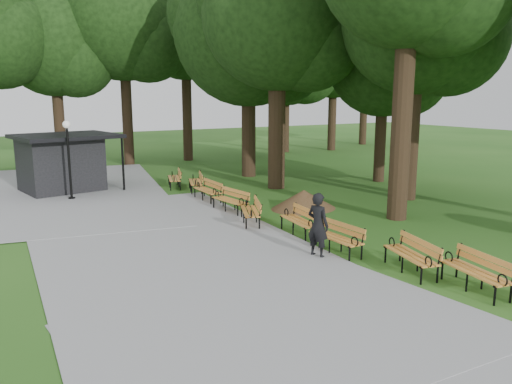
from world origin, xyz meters
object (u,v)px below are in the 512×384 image
bench_4 (299,221)px  bench_7 (207,191)px  bench_8 (195,182)px  bench_9 (174,178)px  lawn_tree_4 (248,31)px  lamp_post (68,144)px  person (318,225)px  lawn_tree_1 (419,17)px  kiosk (61,163)px  dirt_mound (304,199)px  bench_5 (250,211)px  bench_3 (336,238)px  bench_6 (230,201)px  lawn_tree_5 (384,60)px  bench_1 (475,272)px  bench_2 (411,255)px  lawn_tree_2 (278,15)px

bench_4 → bench_7: (-0.44, 6.15, 0.00)m
bench_8 → bench_9: bearing=-142.9°
bench_9 → lawn_tree_4: 8.72m
lamp_post → bench_7: (4.92, -3.10, -1.95)m
person → lawn_tree_4: lawn_tree_4 is taller
bench_9 → lawn_tree_1: 12.87m
lawn_tree_1 → bench_8: bearing=139.9°
kiosk → dirt_mound: kiosk is taller
bench_5 → bench_7: (0.28, 4.19, 0.00)m
bench_7 → bench_8: same height
person → dirt_mound: (3.08, 5.05, -0.53)m
bench_3 → bench_9: same height
bench_6 → bench_5: bearing=-13.5°
lawn_tree_4 → lawn_tree_1: bearing=-71.5°
dirt_mound → lawn_tree_5: size_ratio=0.25×
bench_1 → bench_2: 1.63m
lawn_tree_4 → bench_3: bearing=-108.7°
bench_3 → bench_9: (-0.35, 11.85, 0.00)m
person → bench_8: bearing=-22.0°
bench_3 → person: bearing=-90.0°
lawn_tree_4 → bench_5: bearing=-118.6°
bench_5 → bench_2: bearing=33.6°
person → lawn_tree_5: bearing=-68.2°
kiosk → bench_8: size_ratio=2.21×
person → dirt_mound: person is taller
bench_2 → lawn_tree_5: bearing=154.2°
lamp_post → bench_6: lamp_post is taller
dirt_mound → lawn_tree_4: lawn_tree_4 is taller
bench_7 → bench_9: same height
bench_1 → kiosk: bearing=-150.2°
bench_9 → lawn_tree_2: lawn_tree_2 is taller
bench_2 → bench_5: 6.30m
lawn_tree_2 → lawn_tree_5: size_ratio=1.28×
bench_5 → bench_9: 7.82m
bench_7 → bench_4: bearing=3.7°
bench_8 → lawn_tree_1: (7.24, -6.10, 7.01)m
kiosk → bench_8: (5.31, -3.16, -0.87)m
bench_1 → lawn_tree_4: (3.41, 16.84, 7.19)m
bench_4 → lawn_tree_2: (3.66, 7.24, 7.47)m
kiosk → lawn_tree_5: lawn_tree_5 is taller
bench_5 → lawn_tree_1: 10.56m
bench_5 → lawn_tree_4: (4.95, 9.06, 7.19)m
kiosk → lamp_post: 2.48m
bench_9 → lawn_tree_2: bearing=76.1°
kiosk → bench_5: size_ratio=2.21×
dirt_mound → bench_3: (-2.43, -5.03, 0.07)m
person → bench_9: person is taller
dirt_mound → bench_4: size_ratio=1.17×
kiosk → bench_8: kiosk is taller
dirt_mound → bench_6: bearing=161.0°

